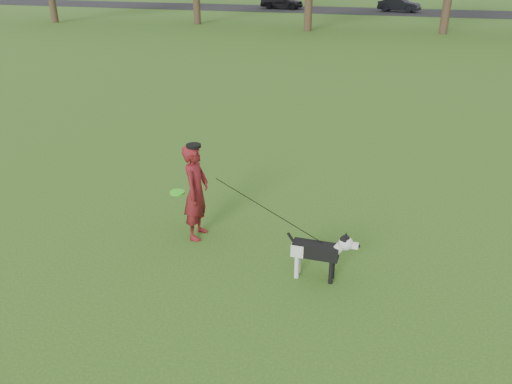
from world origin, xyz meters
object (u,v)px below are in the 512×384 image
(man, at_px, (196,192))
(car_left, at_px, (282,1))
(car_mid, at_px, (399,5))
(dog, at_px, (321,250))

(man, distance_m, car_left, 40.89)
(car_left, xyz_separation_m, car_mid, (10.20, 0.00, -0.07))
(man, xyz_separation_m, dog, (2.06, -0.62, -0.31))
(man, xyz_separation_m, car_mid, (1.60, 39.97, -0.18))
(man, relative_size, dog, 1.54)
(man, height_order, car_mid, man)
(car_left, bearing_deg, car_mid, -83.50)
(dog, xyz_separation_m, car_left, (-10.67, 40.59, 0.20))
(car_mid, bearing_deg, man, -165.84)
(car_left, distance_m, car_mid, 10.21)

